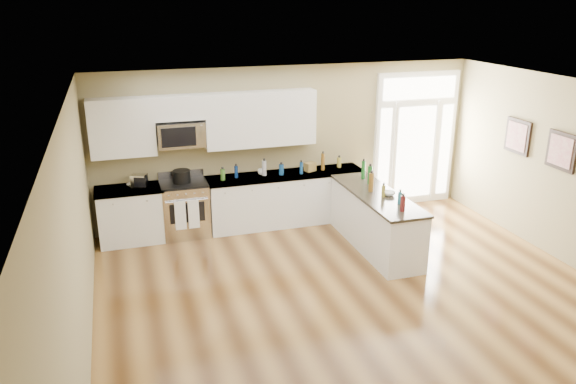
{
  "coord_description": "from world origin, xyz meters",
  "views": [
    {
      "loc": [
        -2.97,
        -5.44,
        3.91
      ],
      "look_at": [
        -0.64,
        2.0,
        1.2
      ],
      "focal_mm": 35.0,
      "sensor_mm": 36.0,
      "label": 1
    }
  ],
  "objects_px": {
    "peninsula_cabinet": "(375,222)",
    "stockpot": "(182,176)",
    "toaster_oven": "(139,180)",
    "kitchen_range": "(185,209)"
  },
  "relations": [
    {
      "from": "peninsula_cabinet",
      "to": "stockpot",
      "type": "relative_size",
      "value": 7.85
    },
    {
      "from": "stockpot",
      "to": "toaster_oven",
      "type": "distance_m",
      "value": 0.7
    },
    {
      "from": "stockpot",
      "to": "toaster_oven",
      "type": "height_order",
      "value": "stockpot"
    },
    {
      "from": "stockpot",
      "to": "toaster_oven",
      "type": "relative_size",
      "value": 1.23
    },
    {
      "from": "peninsula_cabinet",
      "to": "kitchen_range",
      "type": "bearing_deg",
      "value": 153.45
    },
    {
      "from": "toaster_oven",
      "to": "kitchen_range",
      "type": "bearing_deg",
      "value": 18.94
    },
    {
      "from": "stockpot",
      "to": "toaster_oven",
      "type": "bearing_deg",
      "value": 177.81
    },
    {
      "from": "stockpot",
      "to": "kitchen_range",
      "type": "bearing_deg",
      "value": -43.61
    },
    {
      "from": "peninsula_cabinet",
      "to": "kitchen_range",
      "type": "xyz_separation_m",
      "value": [
        -2.9,
        1.45,
        0.04
      ]
    },
    {
      "from": "kitchen_range",
      "to": "toaster_oven",
      "type": "height_order",
      "value": "toaster_oven"
    }
  ]
}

